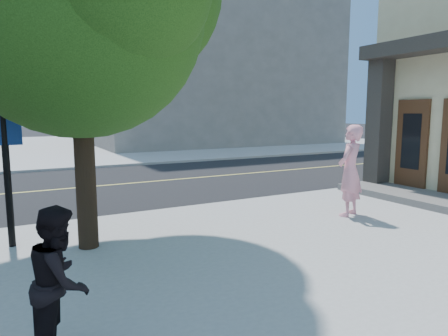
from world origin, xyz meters
TOP-DOWN VIEW (x-y plane):
  - ground at (0.00, 0.00)m, footprint 140.00×140.00m
  - road_ew at (0.00, 4.50)m, footprint 140.00×9.00m
  - sidewalk_ne at (13.50, 21.50)m, footprint 29.00×25.00m
  - filler_ne at (14.00, 22.00)m, footprint 18.00×16.00m
  - man_on_phone at (6.38, -2.61)m, footprint 0.88×0.75m
  - pedestrian at (0.00, -5.16)m, footprint 0.75×0.85m

SIDE VIEW (x-z plane):
  - ground at x=0.00m, z-range 0.00..0.00m
  - road_ew at x=0.00m, z-range 0.00..0.01m
  - sidewalk_ne at x=13.50m, z-range 0.00..0.12m
  - pedestrian at x=0.00m, z-range 0.12..1.59m
  - man_on_phone at x=6.38m, z-range 0.12..2.18m
  - filler_ne at x=14.00m, z-range 0.12..14.12m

